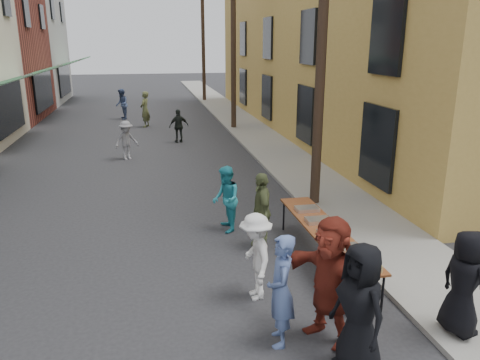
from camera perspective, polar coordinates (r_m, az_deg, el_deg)
name	(u,v)px	position (r m, az deg, el deg)	size (l,w,h in m)	color
ground	(161,269)	(9.58, -9.61, -10.68)	(120.00, 120.00, 0.00)	#28282B
sidewalk	(247,127)	(24.47, 0.85, 6.42)	(2.20, 60.00, 0.10)	gray
building_ochre	(372,28)	(25.18, 15.79, 17.44)	(10.00, 28.00, 10.00)	#BE9743
utility_pole_near	(322,35)	(12.36, 9.99, 17.02)	(0.26, 0.26, 9.00)	#2D2116
utility_pole_mid	(233,38)	(23.95, -0.81, 16.91)	(0.26, 0.26, 9.00)	#2D2116
utility_pole_far	(203,39)	(35.81, -4.52, 16.73)	(0.26, 0.26, 9.00)	#2D2116
serving_table	(325,231)	(9.53, 10.33, -6.14)	(0.70, 4.00, 0.75)	brown
catering_tray_sausage	(362,265)	(8.13, 14.65, -9.96)	(0.50, 0.33, 0.08)	maroon
catering_tray_foil_b	(346,248)	(8.66, 12.79, -8.13)	(0.50, 0.33, 0.08)	#B2B2B7
catering_tray_buns	(331,233)	(9.24, 11.03, -6.39)	(0.50, 0.33, 0.08)	tan
catering_tray_foil_d	(318,220)	(9.84, 9.51, -4.86)	(0.50, 0.33, 0.08)	#B2B2B7
catering_tray_buns_end	(307,209)	(10.46, 8.16, -3.50)	(0.50, 0.33, 0.08)	tan
condiment_jar_a	(357,274)	(7.80, 14.13, -11.10)	(0.07, 0.07, 0.08)	#A57F26
condiment_jar_b	(355,271)	(7.88, 13.82, -10.78)	(0.07, 0.07, 0.08)	#A57F26
condiment_jar_c	(352,269)	(7.96, 13.52, -10.46)	(0.07, 0.07, 0.08)	#A57F26
cup_stack	(380,269)	(8.01, 16.75, -10.39)	(0.08, 0.08, 0.12)	tan
guest_front_a	(360,309)	(6.64, 14.37, -14.97)	(0.91, 0.59, 1.86)	black
guest_front_b	(281,291)	(7.01, 5.00, -13.29)	(0.63, 0.41, 1.73)	#556CA5
guest_front_c	(226,199)	(10.98, -1.74, -2.37)	(0.77, 0.60, 1.58)	teal
guest_front_d	(256,257)	(8.18, 1.92, -9.31)	(1.01, 0.58, 1.56)	white
guest_front_e	(261,211)	(10.08, 2.63, -3.77)	(0.99, 0.41, 1.70)	#606C3E
guest_queue_back	(330,280)	(7.14, 10.92, -11.84)	(1.82, 0.58, 1.97)	maroon
server	(464,283)	(7.80, 25.67, -11.26)	(0.80, 0.52, 1.64)	black
passerby_left	(126,140)	(18.32, -13.68, 4.72)	(0.96, 0.55, 1.48)	gray
passerby_mid	(179,126)	(21.07, -7.46, 6.55)	(0.87, 0.36, 1.48)	black
passerby_right	(145,109)	(25.25, -11.50, 8.44)	(0.68, 0.45, 1.86)	#565E36
passerby_far	(122,104)	(28.12, -14.21, 8.95)	(0.85, 0.66, 1.75)	#425480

